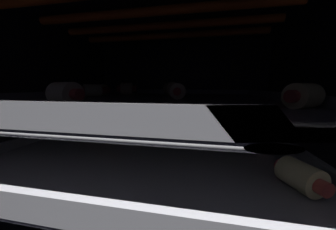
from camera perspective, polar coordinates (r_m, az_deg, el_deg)
name	(u,v)px	position (r cm, az deg, el deg)	size (l,w,h in cm)	color
ground_plane	(162,204)	(41.55, -2.04, -26.47)	(54.87, 52.86, 1.20)	black
oven_wall_back	(179,102)	(59.40, 3.67, 4.26)	(54.87, 1.20, 37.09)	black
oven_wall_left	(42,109)	(48.11, -35.06, 1.46)	(1.20, 50.46, 37.09)	black
oven_wall_right	(323,118)	(38.18, 40.86, -0.71)	(1.20, 50.46, 37.09)	black
oven_ceiling	(160,4)	(36.58, -2.44, 31.79)	(54.87, 52.86, 1.20)	black
heating_element	(160,19)	(35.71, -2.41, 28.14)	(41.97, 22.27, 1.45)	#F25919
oven_rack_lower	(161,144)	(35.55, -2.16, -9.06)	(50.15, 49.45, 0.79)	#B7B7BC
baking_tray_lower	(161,138)	(35.23, -2.17, -7.39)	(42.32, 45.28, 2.51)	gray
pig_in_blanket_lower_0	(156,127)	(35.15, -3.78, -3.96)	(6.11, 3.93, 3.16)	beige
pig_in_blanket_lower_1	(300,176)	(21.49, 36.47, -15.30)	(3.68, 5.16, 2.60)	beige
pig_in_blanket_lower_2	(109,133)	(32.75, -18.29, -5.35)	(5.80, 3.36, 3.21)	beige
pig_in_blanket_lower_3	(224,124)	(40.82, 17.27, -2.71)	(3.39, 4.49, 2.88)	beige
pig_in_blanket_lower_4	(263,141)	(30.27, 27.84, -7.38)	(3.53, 5.39, 2.97)	beige
pig_in_blanket_lower_5	(163,115)	(51.30, -1.54, 0.13)	(4.83, 5.00, 2.98)	beige
oven_rack_upper	(161,105)	(33.95, -2.24, 3.32)	(50.04, 49.45, 0.68)	#B7B7BC
baking_tray_upper	(161,100)	(33.87, -2.25, 4.75)	(42.32, 45.28, 2.08)	gray
pig_in_blanket_upper_0	(99,90)	(48.62, -21.00, 7.47)	(5.85, 3.32, 2.76)	beige
pig_in_blanket_upper_1	(303,96)	(23.31, 36.94, 4.87)	(4.28, 3.91, 2.62)	beige
pig_in_blanket_upper_2	(178,91)	(32.87, 3.19, 7.59)	(3.17, 6.26, 2.82)	beige
pig_in_blanket_upper_3	(172,89)	(43.94, 1.36, 8.27)	(4.21, 4.69, 3.25)	beige
pig_in_blanket_upper_4	(127,89)	(50.30, -12.94, 8.13)	(5.42, 3.89, 3.19)	beige
pig_in_blanket_upper_5	(65,94)	(24.59, -29.81, 5.83)	(5.45, 3.56, 2.79)	beige
pig_in_blanket_upper_6	(92,90)	(43.07, -22.87, 7.20)	(4.84, 5.22, 2.73)	beige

